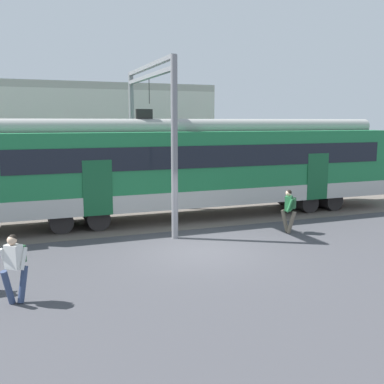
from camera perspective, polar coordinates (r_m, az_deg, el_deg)
name	(u,v)px	position (r m, az deg, el deg)	size (l,w,h in m)	color
ground_plane	(202,251)	(14.94, 1.24, -7.47)	(160.00, 160.00, 0.00)	#424247
pedestrian_white	(15,262)	(11.30, -21.59, -8.32)	(0.67, 0.51, 1.67)	navy
pedestrian_green	(289,207)	(17.49, 12.23, -1.91)	(0.51, 0.67, 1.67)	#6B6051
parked_car_red	(370,176)	(31.05, 21.66, 1.96)	(4.02, 1.80, 1.54)	#B22323
catenary_gantry	(150,119)	(19.03, -5.41, 9.18)	(0.24, 6.64, 6.53)	gray
background_building	(73,138)	(28.19, -14.91, 6.59)	(16.44, 5.00, 9.20)	beige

